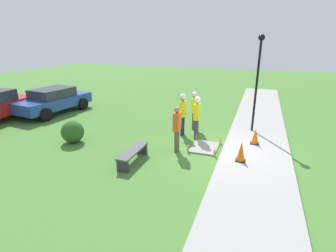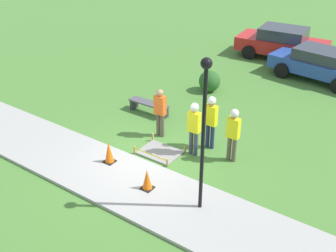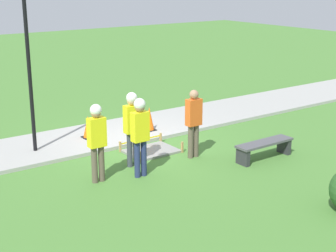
% 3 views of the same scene
% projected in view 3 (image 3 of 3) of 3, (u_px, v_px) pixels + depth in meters
% --- Properties ---
extents(ground_plane, '(60.00, 60.00, 0.00)m').
position_uv_depth(ground_plane, '(138.00, 145.00, 14.46)').
color(ground_plane, '#477A33').
extents(sidewalk, '(28.00, 2.49, 0.10)m').
position_uv_depth(sidewalk, '(116.00, 133.00, 15.41)').
color(sidewalk, '#9E9E99').
rests_on(sidewalk, ground_plane).
extents(wet_concrete_patch, '(1.38, 1.06, 0.30)m').
position_uv_depth(wet_concrete_patch, '(151.00, 151.00, 13.87)').
color(wet_concrete_patch, gray).
rests_on(wet_concrete_patch, ground_plane).
extents(traffic_cone_near_patch, '(0.34, 0.34, 0.72)m').
position_uv_depth(traffic_cone_near_patch, '(149.00, 119.00, 15.40)').
color(traffic_cone_near_patch, black).
rests_on(traffic_cone_near_patch, sidewalk).
extents(traffic_cone_far_patch, '(0.34, 0.34, 0.64)m').
position_uv_depth(traffic_cone_far_patch, '(88.00, 127.00, 14.70)').
color(traffic_cone_far_patch, black).
rests_on(traffic_cone_far_patch, sidewalk).
extents(park_bench, '(1.70, 0.44, 0.47)m').
position_uv_depth(park_bench, '(264.00, 147.00, 13.29)').
color(park_bench, '#2D2D33').
rests_on(park_bench, ground_plane).
extents(worker_supervisor, '(0.40, 0.27, 1.88)m').
position_uv_depth(worker_supervisor, '(132.00, 122.00, 12.57)').
color(worker_supervisor, '#383D47').
rests_on(worker_supervisor, ground_plane).
extents(worker_assistant, '(0.40, 0.27, 1.85)m').
position_uv_depth(worker_assistant, '(97.00, 136.00, 11.59)').
color(worker_assistant, brown).
rests_on(worker_assistant, ground_plane).
extents(worker_trainee, '(0.40, 0.27, 1.90)m').
position_uv_depth(worker_trainee, '(140.00, 130.00, 11.90)').
color(worker_trainee, navy).
rests_on(worker_trainee, ground_plane).
extents(bystander_in_orange_shirt, '(0.40, 0.24, 1.80)m').
position_uv_depth(bystander_in_orange_shirt, '(194.00, 119.00, 13.21)').
color(bystander_in_orange_shirt, brown).
rests_on(bystander_in_orange_shirt, ground_plane).
extents(lamppost_near, '(0.28, 0.28, 4.27)m').
position_uv_depth(lamppost_near, '(27.00, 47.00, 12.94)').
color(lamppost_near, black).
rests_on(lamppost_near, sidewalk).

